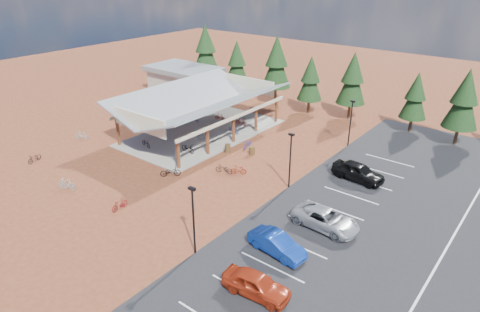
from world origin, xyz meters
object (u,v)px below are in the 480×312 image
outbuilding (184,79)px  bike_15 (238,170)px  bike_7 (241,121)px  bike_0 (146,143)px  bike_13 (67,184)px  bike_9 (82,135)px  bike_3 (220,117)px  bike_6 (234,129)px  bike_5 (196,135)px  bike_1 (165,135)px  lamp_post_0 (193,216)px  lamp_post_1 (290,157)px  bike_8 (34,158)px  bike_2 (194,118)px  bike_16 (224,169)px  car_1 (277,244)px  bike_11 (120,204)px  car_4 (358,172)px  bike_4 (188,148)px  bike_pavilion (202,102)px  car_0 (256,284)px  trash_bin_1 (252,151)px  car_2 (326,219)px  bike_14 (247,144)px  trash_bin_0 (228,148)px  lamp_post_2 (351,120)px  bike_12 (170,171)px

outbuilding → bike_15: bearing=-35.1°
outbuilding → bike_7: (15.98, -6.30, -1.48)m
bike_0 → bike_13: bearing=-157.9°
bike_9 → bike_13: 11.98m
bike_3 → bike_6: 4.64m
bike_6 → bike_15: size_ratio=1.16×
bike_3 → bike_5: 6.68m
bike_0 → bike_6: (4.79, 9.10, 0.01)m
bike_6 → bike_13: (-3.01, -19.56, -0.02)m
bike_1 → bike_0: bearing=-166.1°
lamp_post_0 → outbuilding: bearing=136.0°
outbuilding → lamp_post_1: 33.13m
bike_8 → bike_7: bearing=46.6°
bike_2 → bike_5: 5.96m
bike_2 → bike_16: bike_2 is taller
bike_5 → bike_7: (1.14, 6.72, -0.02)m
lamp_post_1 → car_1: size_ratio=1.19×
bike_8 → bike_11: 14.12m
lamp_post_0 → car_1: (4.41, 3.47, -2.23)m
bike_0 → bike_1: (-0.06, 2.77, 0.09)m
car_4 → bike_8: bearing=125.8°
outbuilding → bike_11: 34.35m
bike_3 → bike_4: bike_4 is taller
bike_pavilion → car_0: 27.36m
bike_1 → car_0: 26.30m
bike_5 → outbuilding: bearing=36.3°
trash_bin_1 → bike_0: 11.50m
bike_9 → lamp_post_0: bearing=-132.3°
bike_13 → car_4: (19.27, 17.51, 0.32)m
car_1 → car_2: 4.96m
bike_14 → car_2: size_ratio=0.34×
outbuilding → bike_2: 13.87m
bike_16 → bike_0: bearing=-103.1°
bike_9 → car_4: car_4 is taller
trash_bin_1 → car_4: bearing=7.6°
trash_bin_1 → bike_7: bearing=135.6°
outbuilding → trash_bin_0: size_ratio=12.22×
trash_bin_1 → bike_9: bearing=-154.1°
bike_11 → car_4: (12.90, 16.75, 0.38)m
bike_1 → bike_7: 9.71m
lamp_post_2 → bike_4: lamp_post_2 is taller
bike_2 → bike_16: 14.87m
trash_bin_1 → bike_3: bike_3 is taller
outbuilding → lamp_post_0: bearing=-44.0°
trash_bin_0 → bike_5: size_ratio=0.58×
lamp_post_2 → bike_16: lamp_post_2 is taller
lamp_post_1 → bike_6: 14.23m
lamp_post_0 → bike_6: bearing=122.2°
outbuilding → bike_6: bearing=-27.7°
lamp_post_0 → bike_12: 12.29m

